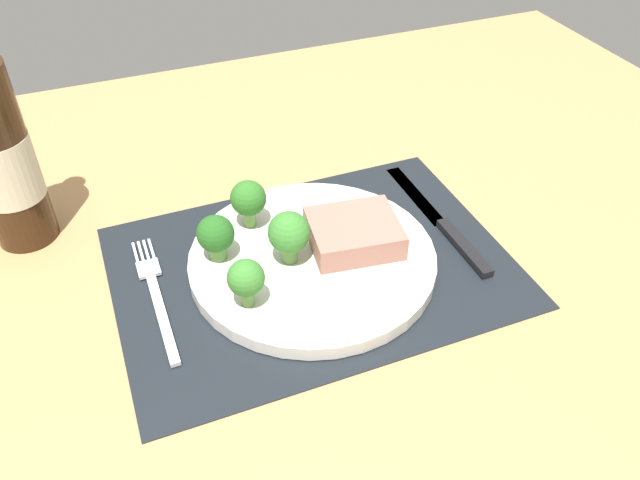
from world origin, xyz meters
TOP-DOWN VIEW (x-y plane):
  - ground_plane at (0.00, 0.00)cm, footprint 140.00×110.00cm
  - placemat at (0.00, 0.00)cm, footprint 42.80×30.79cm
  - plate at (0.00, 0.00)cm, footprint 26.98×26.98cm
  - steak at (4.90, 0.15)cm, footprint 10.62×9.47cm
  - broccoli_near_fork at (-2.59, -0.13)cm, footprint 4.50×4.50cm
  - broccoli_back_left at (-9.62, 3.28)cm, footprint 4.03×4.03cm
  - broccoli_front_edge at (-8.65, -4.63)cm, footprint 3.74×3.74cm
  - broccoli_center at (-4.77, 7.42)cm, footprint 4.06×4.06cm
  - fork at (-16.96, 1.42)cm, footprint 2.40×19.20cm
  - knife at (16.89, 0.53)cm, footprint 1.80×23.00cm

SIDE VIEW (x-z plane):
  - ground_plane at x=0.00cm, z-range -3.00..0.00cm
  - placemat at x=0.00cm, z-range 0.00..0.30cm
  - fork at x=-16.96cm, z-range 0.30..0.80cm
  - knife at x=16.89cm, z-range 0.20..1.00cm
  - plate at x=0.00cm, z-range 0.30..1.90cm
  - steak at x=4.90cm, z-range 1.90..4.85cm
  - broccoli_back_left at x=-9.62cm, z-range 2.35..7.67cm
  - broccoli_front_edge at x=-8.65cm, z-range 2.59..8.00cm
  - broccoli_center at x=-4.77cm, z-range 2.62..8.43cm
  - broccoli_near_fork at x=-2.59cm, z-range 2.54..8.62cm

